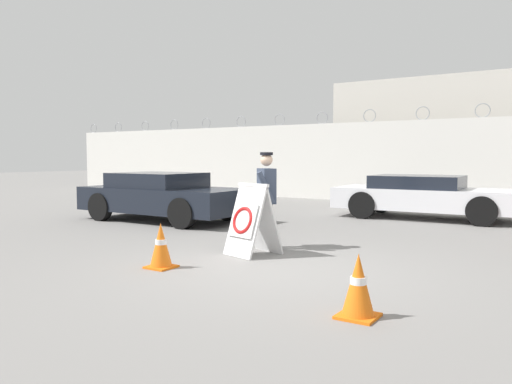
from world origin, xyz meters
TOP-DOWN VIEW (x-y plane):
  - ground_plane at (0.00, 0.00)m, footprint 90.00×90.00m
  - perimeter_wall at (0.00, 11.15)m, footprint 36.00×0.30m
  - building_block at (-0.61, 16.07)m, footprint 8.39×7.07m
  - barricade_sign at (-0.91, 0.64)m, footprint 0.83×0.90m
  - security_guard at (-1.00, 1.26)m, footprint 0.52×0.61m
  - traffic_cone_near at (1.74, -1.43)m, footprint 0.38×0.38m
  - traffic_cone_mid at (-1.46, -0.86)m, footprint 0.37×0.37m
  - parked_car_front_coupe at (-5.19, 3.12)m, footprint 4.32×1.98m
  - parked_car_rear_sedan at (0.22, 7.10)m, footprint 4.64×2.04m

SIDE VIEW (x-z plane):
  - ground_plane at x=0.00m, z-range 0.00..0.00m
  - traffic_cone_near at x=1.74m, z-range 0.00..0.64m
  - traffic_cone_mid at x=-1.46m, z-range 0.00..0.65m
  - barricade_sign at x=-0.91m, z-range 0.00..1.17m
  - parked_car_rear_sedan at x=0.22m, z-range 0.03..1.14m
  - parked_car_front_coupe at x=-5.19m, z-range 0.02..1.22m
  - security_guard at x=-1.00m, z-range 0.09..1.76m
  - perimeter_wall at x=0.00m, z-range -0.22..3.07m
  - building_block at x=-0.61m, z-range 0.00..4.52m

